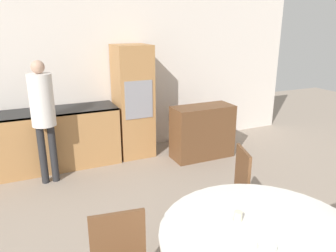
{
  "coord_description": "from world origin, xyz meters",
  "views": [
    {
      "loc": [
        -1.41,
        -0.16,
        2.15
      ],
      "look_at": [
        0.01,
        2.94,
        1.08
      ],
      "focal_mm": 35.0,
      "sensor_mm": 36.0,
      "label": 1
    }
  ],
  "objects_px": {
    "oven_unit": "(133,102)",
    "cup": "(238,216)",
    "sideboard": "(202,132)",
    "dining_table": "(261,252)",
    "person_standing": "(43,109)",
    "chair_far_right": "(233,189)",
    "bowl_near": "(267,247)"
  },
  "relations": [
    {
      "from": "oven_unit",
      "to": "cup",
      "type": "relative_size",
      "value": 23.72
    },
    {
      "from": "sideboard",
      "to": "cup",
      "type": "height_order",
      "value": "sideboard"
    },
    {
      "from": "dining_table",
      "to": "person_standing",
      "type": "height_order",
      "value": "person_standing"
    },
    {
      "from": "oven_unit",
      "to": "chair_far_right",
      "type": "height_order",
      "value": "oven_unit"
    },
    {
      "from": "sideboard",
      "to": "bowl_near",
      "type": "height_order",
      "value": "sideboard"
    },
    {
      "from": "person_standing",
      "to": "cup",
      "type": "xyz_separation_m",
      "value": [
        1.14,
        -2.79,
        -0.3
      ]
    },
    {
      "from": "bowl_near",
      "to": "cup",
      "type": "bearing_deg",
      "value": 85.07
    },
    {
      "from": "person_standing",
      "to": "bowl_near",
      "type": "xyz_separation_m",
      "value": [
        1.1,
        -3.15,
        -0.31
      ]
    },
    {
      "from": "sideboard",
      "to": "chair_far_right",
      "type": "relative_size",
      "value": 1.06
    },
    {
      "from": "person_standing",
      "to": "bowl_near",
      "type": "relative_size",
      "value": 13.54
    },
    {
      "from": "cup",
      "to": "person_standing",
      "type": "bearing_deg",
      "value": 112.14
    },
    {
      "from": "dining_table",
      "to": "cup",
      "type": "relative_size",
      "value": 19.34
    },
    {
      "from": "sideboard",
      "to": "dining_table",
      "type": "bearing_deg",
      "value": -112.5
    },
    {
      "from": "dining_table",
      "to": "person_standing",
      "type": "xyz_separation_m",
      "value": [
        -1.21,
        2.99,
        0.5
      ]
    },
    {
      "from": "oven_unit",
      "to": "cup",
      "type": "xyz_separation_m",
      "value": [
        -0.29,
        -3.29,
        -0.15
      ]
    },
    {
      "from": "dining_table",
      "to": "bowl_near",
      "type": "height_order",
      "value": "bowl_near"
    },
    {
      "from": "bowl_near",
      "to": "person_standing",
      "type": "bearing_deg",
      "value": 109.31
    },
    {
      "from": "chair_far_right",
      "to": "person_standing",
      "type": "distance_m",
      "value": 2.68
    },
    {
      "from": "oven_unit",
      "to": "dining_table",
      "type": "bearing_deg",
      "value": -93.53
    },
    {
      "from": "chair_far_right",
      "to": "bowl_near",
      "type": "xyz_separation_m",
      "value": [
        -0.51,
        -1.09,
        0.23
      ]
    },
    {
      "from": "oven_unit",
      "to": "bowl_near",
      "type": "xyz_separation_m",
      "value": [
        -0.32,
        -3.66,
        -0.16
      ]
    },
    {
      "from": "cup",
      "to": "bowl_near",
      "type": "bearing_deg",
      "value": -94.93
    },
    {
      "from": "sideboard",
      "to": "dining_table",
      "type": "distance_m",
      "value": 3.14
    },
    {
      "from": "dining_table",
      "to": "chair_far_right",
      "type": "distance_m",
      "value": 1.01
    },
    {
      "from": "cup",
      "to": "bowl_near",
      "type": "distance_m",
      "value": 0.36
    },
    {
      "from": "dining_table",
      "to": "cup",
      "type": "bearing_deg",
      "value": 110.81
    },
    {
      "from": "oven_unit",
      "to": "chair_far_right",
      "type": "distance_m",
      "value": 2.6
    },
    {
      "from": "cup",
      "to": "oven_unit",
      "type": "bearing_deg",
      "value": 84.96
    },
    {
      "from": "person_standing",
      "to": "bowl_near",
      "type": "bearing_deg",
      "value": -70.69
    },
    {
      "from": "sideboard",
      "to": "person_standing",
      "type": "relative_size",
      "value": 0.59
    },
    {
      "from": "person_standing",
      "to": "cup",
      "type": "relative_size",
      "value": 22.05
    },
    {
      "from": "bowl_near",
      "to": "oven_unit",
      "type": "bearing_deg",
      "value": 84.97
    }
  ]
}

